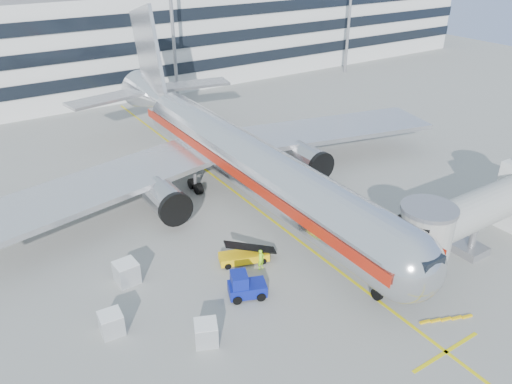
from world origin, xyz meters
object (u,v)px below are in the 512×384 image
cargo_container_left (111,323)px  cargo_container_front (206,333)px  cargo_container_right (127,272)px  main_jet (234,153)px  ramp_worker (261,259)px  belt_loader (244,256)px  baggage_tug (245,286)px

cargo_container_left → cargo_container_front: (4.74, -4.12, 0.00)m
cargo_container_right → main_jet: bearing=29.9°
cargo_container_front → ramp_worker: ramp_worker is taller
belt_loader → cargo_container_left: size_ratio=2.73×
baggage_tug → ramp_worker: 3.50m
main_jet → ramp_worker: bearing=-111.8°
cargo_container_front → main_jet: bearing=54.2°
cargo_container_left → belt_loader: bearing=10.0°
baggage_tug → cargo_container_left: size_ratio=1.99×
belt_loader → cargo_container_front: 8.99m
main_jet → belt_loader: size_ratio=12.20×
belt_loader → main_jet: bearing=62.7°
main_jet → baggage_tug: bearing=-118.2°
belt_loader → ramp_worker: size_ratio=2.45×
main_jet → cargo_container_front: bearing=-125.8°
ramp_worker → belt_loader: bearing=97.2°
cargo_container_right → cargo_container_front: 8.91m
cargo_container_front → cargo_container_right: bearing=103.2°
belt_loader → ramp_worker: (0.64, -1.49, 0.30)m
main_jet → ramp_worker: size_ratio=29.90×
baggage_tug → cargo_container_left: (-9.17, 1.61, -0.11)m
baggage_tug → ramp_worker: bearing=37.2°
baggage_tug → belt_loader: bearing=59.2°
belt_loader → cargo_container_right: (-8.63, 2.56, 0.30)m
baggage_tug → cargo_container_front: (-4.43, -2.50, -0.10)m
cargo_container_left → ramp_worker: (11.96, 0.51, 0.09)m
cargo_container_right → cargo_container_front: (2.04, -8.67, -0.08)m
baggage_tug → cargo_container_front: baggage_tug is taller
main_jet → cargo_container_left: bearing=-143.0°
belt_loader → ramp_worker: belt_loader is taller
cargo_container_right → ramp_worker: ramp_worker is taller
belt_loader → baggage_tug: bearing=-120.8°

